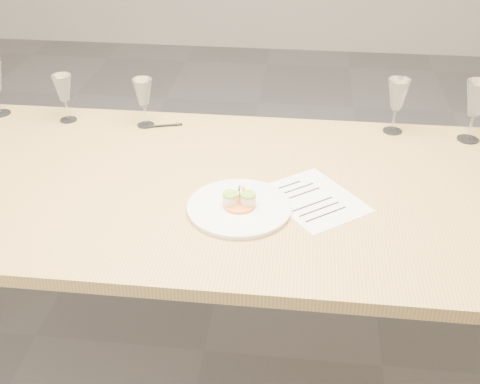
# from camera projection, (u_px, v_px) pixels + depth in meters

# --- Properties ---
(ground) EXTENTS (7.00, 7.00, 0.00)m
(ground) POSITION_uv_depth(u_px,v_px,m) (204.00, 350.00, 2.29)
(ground) COLOR slate
(ground) RESTS_ON ground
(dining_table) EXTENTS (2.40, 1.00, 0.75)m
(dining_table) POSITION_uv_depth(u_px,v_px,m) (198.00, 200.00, 1.92)
(dining_table) COLOR tan
(dining_table) RESTS_ON ground
(dinner_plate) EXTENTS (0.30, 0.30, 0.08)m
(dinner_plate) POSITION_uv_depth(u_px,v_px,m) (239.00, 207.00, 1.75)
(dinner_plate) COLOR white
(dinner_plate) RESTS_ON dining_table
(recipe_sheet) EXTENTS (0.36, 0.37, 0.00)m
(recipe_sheet) POSITION_uv_depth(u_px,v_px,m) (314.00, 199.00, 1.80)
(recipe_sheet) COLOR white
(recipe_sheet) RESTS_ON dining_table
(ballpoint_pen) EXTENTS (0.12, 0.05, 0.01)m
(ballpoint_pen) POSITION_uv_depth(u_px,v_px,m) (165.00, 125.00, 2.22)
(ballpoint_pen) COLOR black
(ballpoint_pen) RESTS_ON dining_table
(wine_glass_1) EXTENTS (0.07, 0.07, 0.18)m
(wine_glass_1) POSITION_uv_depth(u_px,v_px,m) (63.00, 89.00, 2.20)
(wine_glass_1) COLOR white
(wine_glass_1) RESTS_ON dining_table
(wine_glass_2) EXTENTS (0.07, 0.07, 0.18)m
(wine_glass_2) POSITION_uv_depth(u_px,v_px,m) (143.00, 94.00, 2.16)
(wine_glass_2) COLOR white
(wine_glass_2) RESTS_ON dining_table
(wine_glass_3) EXTENTS (0.08, 0.08, 0.20)m
(wine_glass_3) POSITION_uv_depth(u_px,v_px,m) (398.00, 96.00, 2.11)
(wine_glass_3) COLOR white
(wine_glass_3) RESTS_ON dining_table
(wine_glass_4) EXTENTS (0.09, 0.09, 0.22)m
(wine_glass_4) POSITION_uv_depth(u_px,v_px,m) (477.00, 100.00, 2.05)
(wine_glass_4) COLOR white
(wine_glass_4) RESTS_ON dining_table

